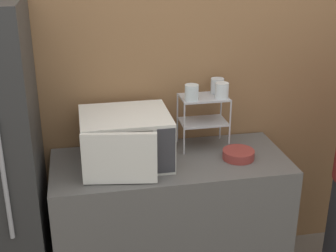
{
  "coord_description": "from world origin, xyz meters",
  "views": [
    {
      "loc": [
        -0.5,
        -2.15,
        2.13
      ],
      "look_at": [
        -0.01,
        0.34,
        1.11
      ],
      "focal_mm": 50.0,
      "sensor_mm": 36.0,
      "label": 1
    }
  ],
  "objects_px": {
    "microwave": "(125,139)",
    "glass_back_right": "(217,86)",
    "bowl": "(238,155)",
    "glass_front_right": "(222,90)",
    "glass_front_left": "(192,92)",
    "dish_rack": "(203,111)"
  },
  "relations": [
    {
      "from": "microwave",
      "to": "glass_front_left",
      "type": "bearing_deg",
      "value": 12.94
    },
    {
      "from": "dish_rack",
      "to": "bowl",
      "type": "relative_size",
      "value": 1.74
    },
    {
      "from": "dish_rack",
      "to": "glass_back_right",
      "type": "bearing_deg",
      "value": 27.21
    },
    {
      "from": "microwave",
      "to": "glass_front_left",
      "type": "distance_m",
      "value": 0.48
    },
    {
      "from": "glass_front_left",
      "to": "bowl",
      "type": "distance_m",
      "value": 0.47
    },
    {
      "from": "glass_front_right",
      "to": "bowl",
      "type": "xyz_separation_m",
      "value": [
        0.06,
        -0.18,
        -0.35
      ]
    },
    {
      "from": "microwave",
      "to": "glass_back_right",
      "type": "relative_size",
      "value": 5.63
    },
    {
      "from": "microwave",
      "to": "glass_back_right",
      "type": "distance_m",
      "value": 0.67
    },
    {
      "from": "microwave",
      "to": "dish_rack",
      "type": "xyz_separation_m",
      "value": [
        0.5,
        0.14,
        0.09
      ]
    },
    {
      "from": "dish_rack",
      "to": "glass_back_right",
      "type": "xyz_separation_m",
      "value": [
        0.1,
        0.05,
        0.14
      ]
    },
    {
      "from": "dish_rack",
      "to": "glass_back_right",
      "type": "height_order",
      "value": "glass_back_right"
    },
    {
      "from": "glass_back_right",
      "to": "dish_rack",
      "type": "bearing_deg",
      "value": -152.79
    },
    {
      "from": "glass_front_left",
      "to": "glass_back_right",
      "type": "xyz_separation_m",
      "value": [
        0.19,
        0.1,
        0.0
      ]
    },
    {
      "from": "glass_front_right",
      "to": "glass_front_left",
      "type": "bearing_deg",
      "value": -179.11
    },
    {
      "from": "glass_back_right",
      "to": "bowl",
      "type": "distance_m",
      "value": 0.45
    },
    {
      "from": "dish_rack",
      "to": "bowl",
      "type": "height_order",
      "value": "dish_rack"
    },
    {
      "from": "dish_rack",
      "to": "glass_front_right",
      "type": "distance_m",
      "value": 0.18
    },
    {
      "from": "glass_front_left",
      "to": "bowl",
      "type": "bearing_deg",
      "value": -34.4
    },
    {
      "from": "glass_back_right",
      "to": "glass_front_right",
      "type": "relative_size",
      "value": 1.0
    },
    {
      "from": "microwave",
      "to": "glass_front_right",
      "type": "bearing_deg",
      "value": 9.25
    },
    {
      "from": "glass_back_right",
      "to": "bowl",
      "type": "xyz_separation_m",
      "value": [
        0.06,
        -0.27,
        -0.35
      ]
    },
    {
      "from": "microwave",
      "to": "bowl",
      "type": "distance_m",
      "value": 0.68
    }
  ]
}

